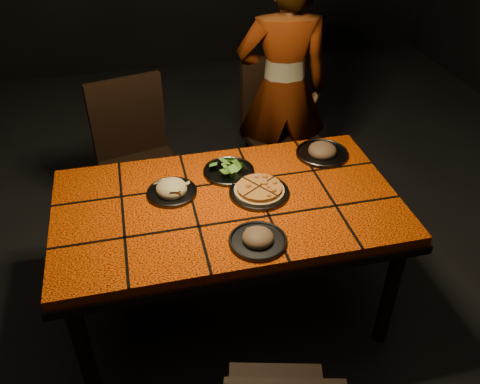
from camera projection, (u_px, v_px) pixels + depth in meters
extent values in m
cube|color=black|center=(229.00, 311.00, 2.83)|extent=(6.00, 7.00, 0.04)
cube|color=#EE4A07|center=(227.00, 205.00, 2.39)|extent=(1.60, 0.90, 0.05)
cube|color=black|center=(228.00, 213.00, 2.41)|extent=(1.62, 0.92, 0.04)
cylinder|color=black|center=(84.00, 352.00, 2.20)|extent=(0.07, 0.07, 0.66)
cylinder|color=black|center=(389.00, 294.00, 2.46)|extent=(0.07, 0.07, 0.66)
cylinder|color=black|center=(86.00, 241.00, 2.78)|extent=(0.07, 0.07, 0.66)
cylinder|color=black|center=(333.00, 204.00, 3.04)|extent=(0.07, 0.07, 0.66)
cube|color=black|center=(143.00, 171.00, 3.05)|extent=(0.54, 0.54, 0.04)
cube|color=black|center=(128.00, 117.00, 3.04)|extent=(0.45, 0.15, 0.49)
cylinder|color=black|center=(128.00, 229.00, 3.01)|extent=(0.04, 0.04, 0.46)
cylinder|color=black|center=(185.00, 212.00, 3.14)|extent=(0.04, 0.04, 0.46)
cylinder|color=black|center=(112.00, 196.00, 3.27)|extent=(0.04, 0.04, 0.46)
cylinder|color=black|center=(165.00, 182.00, 3.40)|extent=(0.04, 0.04, 0.46)
cube|color=black|center=(285.00, 142.00, 3.34)|extent=(0.52, 0.52, 0.04)
cube|color=black|center=(273.00, 92.00, 3.33)|extent=(0.45, 0.12, 0.49)
cylinder|color=black|center=(271.00, 194.00, 3.29)|extent=(0.04, 0.04, 0.46)
cylinder|color=black|center=(319.00, 181.00, 3.41)|extent=(0.04, 0.04, 0.46)
cylinder|color=black|center=(248.00, 166.00, 3.56)|extent=(0.04, 0.04, 0.46)
cylinder|color=black|center=(294.00, 155.00, 3.68)|extent=(0.04, 0.04, 0.46)
imported|color=brown|center=(283.00, 90.00, 3.22)|extent=(0.64, 0.47, 1.61)
cylinder|color=#333338|center=(259.00, 193.00, 2.41)|extent=(0.29, 0.29, 0.01)
torus|color=#333338|center=(259.00, 191.00, 2.41)|extent=(0.29, 0.29, 0.01)
cylinder|color=tan|center=(259.00, 190.00, 2.41)|extent=(0.33, 0.33, 0.01)
cylinder|color=#CD8935|center=(259.00, 188.00, 2.40)|extent=(0.30, 0.30, 0.02)
cylinder|color=#333338|center=(172.00, 193.00, 2.41)|extent=(0.24, 0.24, 0.01)
torus|color=#333338|center=(172.00, 191.00, 2.41)|extent=(0.24, 0.24, 0.01)
ellipsoid|color=beige|center=(172.00, 188.00, 2.40)|extent=(0.14, 0.14, 0.08)
cylinder|color=#333338|center=(229.00, 172.00, 2.56)|extent=(0.26, 0.26, 0.01)
torus|color=#333338|center=(229.00, 170.00, 2.55)|extent=(0.26, 0.26, 0.01)
cylinder|color=#333338|center=(258.00, 241.00, 2.14)|extent=(0.25, 0.25, 0.01)
torus|color=#333338|center=(258.00, 240.00, 2.13)|extent=(0.25, 0.25, 0.01)
ellipsoid|color=brown|center=(258.00, 237.00, 2.12)|extent=(0.15, 0.15, 0.08)
cylinder|color=#333338|center=(322.00, 154.00, 2.70)|extent=(0.28, 0.28, 0.01)
torus|color=#333338|center=(322.00, 152.00, 2.69)|extent=(0.28, 0.28, 0.01)
ellipsoid|color=brown|center=(322.00, 149.00, 2.68)|extent=(0.17, 0.17, 0.09)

